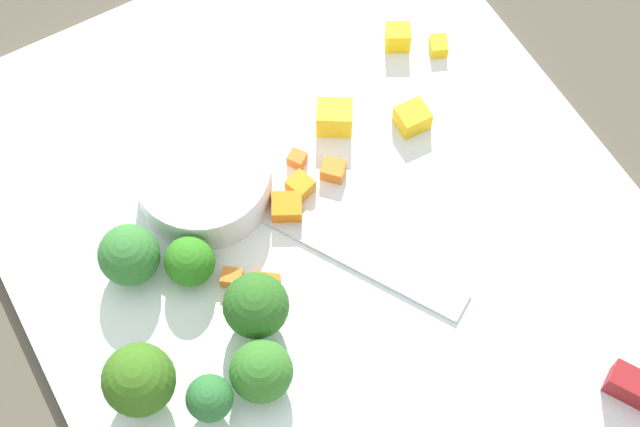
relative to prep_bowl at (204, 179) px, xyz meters
name	(u,v)px	position (x,y,z in m)	size (l,w,h in m)	color
ground_plane	(320,229)	(0.05, 0.05, -0.03)	(4.00, 4.00, 0.00)	#524B3E
cutting_board	(320,225)	(0.05, 0.05, -0.02)	(0.44, 0.38, 0.01)	white
prep_bowl	(204,179)	(0.00, 0.00, 0.00)	(0.09, 0.09, 0.03)	white
chef_knife	(527,334)	(0.18, 0.12, -0.01)	(0.29, 0.18, 0.02)	silver
carrot_dice_0	(333,170)	(0.03, 0.08, -0.01)	(0.01, 0.01, 0.01)	orange
carrot_dice_1	(297,159)	(0.01, 0.06, -0.01)	(0.01, 0.01, 0.01)	orange
carrot_dice_2	(232,278)	(0.06, -0.01, -0.01)	(0.01, 0.01, 0.01)	orange
carrot_dice_3	(265,291)	(0.08, 0.00, -0.01)	(0.02, 0.02, 0.01)	orange
carrot_dice_4	(287,208)	(0.04, 0.04, -0.01)	(0.02, 0.02, 0.01)	orange
carrot_dice_5	(297,187)	(0.03, 0.05, -0.01)	(0.01, 0.01, 0.01)	orange
pepper_dice_0	(334,118)	(0.00, 0.10, 0.00)	(0.02, 0.02, 0.02)	yellow
pepper_dice_1	(439,46)	(-0.02, 0.19, -0.01)	(0.01, 0.01, 0.01)	yellow
pepper_dice_2	(412,118)	(0.02, 0.14, -0.01)	(0.02, 0.02, 0.02)	yellow
pepper_dice_3	(398,37)	(-0.04, 0.17, -0.01)	(0.01, 0.02, 0.02)	yellow
broccoli_floret_0	(129,255)	(0.03, -0.06, 0.01)	(0.04, 0.04, 0.04)	#90C05A
broccoli_floret_1	(190,261)	(0.05, -0.03, 0.00)	(0.03, 0.03, 0.03)	#97B15C
broccoli_floret_2	(139,380)	(0.10, -0.09, 0.01)	(0.04, 0.04, 0.05)	#8FBE5A
broccoli_floret_3	(256,306)	(0.09, -0.01, 0.01)	(0.04, 0.04, 0.04)	#8BB263
broccoli_floret_4	(261,371)	(0.13, -0.03, 0.00)	(0.04, 0.04, 0.04)	#86B76B
broccoli_floret_5	(210,399)	(0.13, -0.06, 0.00)	(0.03, 0.03, 0.03)	#96B25A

